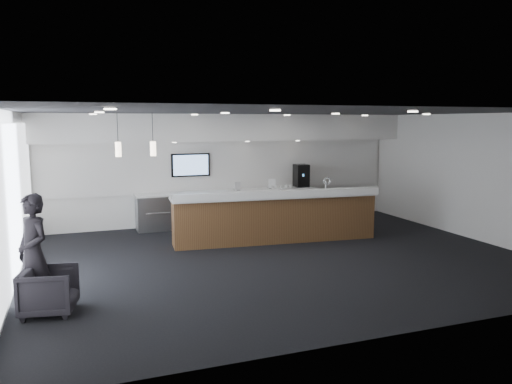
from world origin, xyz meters
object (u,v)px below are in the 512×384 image
object	(u,v)px
service_counter	(276,217)
coffee_machine	(301,176)
armchair	(49,291)
lounge_guest	(33,252)

from	to	relation	value
service_counter	coffee_machine	distance (m)	2.91
coffee_machine	armchair	distance (m)	8.44
coffee_machine	lounge_guest	bearing A→B (deg)	-140.11
armchair	lounge_guest	bearing A→B (deg)	49.76
armchair	service_counter	bearing A→B (deg)	-47.31
service_counter	coffee_machine	bearing A→B (deg)	57.84
coffee_machine	lounge_guest	size ratio (longest dim) A/B	0.37
service_counter	armchair	world-z (taller)	service_counter
coffee_machine	armchair	bearing A→B (deg)	-137.93
service_counter	armchair	bearing A→B (deg)	-142.96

